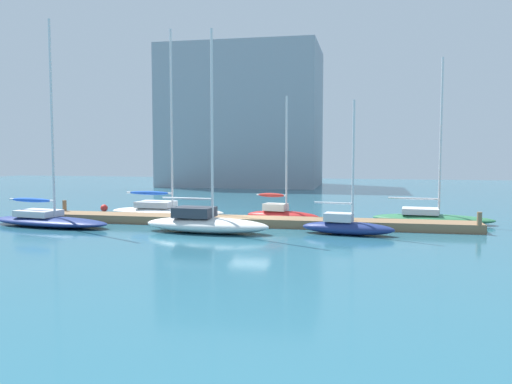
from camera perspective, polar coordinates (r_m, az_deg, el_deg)
ground_plane at (r=34.07m, az=-0.68°, el=-3.61°), size 120.00×120.00×0.00m
dock_pier at (r=34.04m, az=-0.68°, el=-3.17°), size 28.16×2.13×0.53m
dock_piling_near_end at (r=40.00m, az=-19.92°, el=-1.75°), size 0.28×0.28×1.28m
dock_piling_far_end at (r=32.96m, az=22.91°, el=-3.11°), size 0.28×0.28×1.28m
sailboat_0 at (r=36.13m, az=-21.52°, el=-2.64°), size 8.95×3.90×12.88m
sailboat_1 at (r=39.39m, az=-9.72°, el=-1.82°), size 8.83×3.28×13.45m
sailboat_2 at (r=31.13m, az=-5.50°, el=-3.26°), size 7.73×3.00×11.71m
sailboat_3 at (r=35.98m, az=2.77°, el=-2.30°), size 5.36×2.52×8.44m
sailboat_4 at (r=30.69m, az=9.74°, el=-3.59°), size 5.44×2.22×7.62m
sailboat_5 at (r=36.83m, az=18.34°, el=-2.52°), size 7.95×3.12×10.80m
mooring_buoy_red at (r=43.38m, az=-16.04°, el=-1.67°), size 0.57×0.57×0.57m
harbor_building_distant at (r=73.91m, az=-1.44°, el=8.01°), size 21.03×13.35×18.79m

